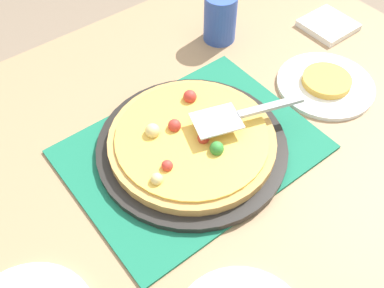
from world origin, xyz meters
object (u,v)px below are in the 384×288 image
object	(u,v)px
pizza_pan	(192,146)
plate_far_right	(325,85)
napkin_stack	(328,25)
pizza_server	(239,115)
cup_far	(220,18)
served_slice_right	(327,80)
pizza	(192,140)

from	to	relation	value
pizza_pan	plate_far_right	size ratio (longest dim) A/B	1.73
plate_far_right	napkin_stack	size ratio (longest dim) A/B	1.83
pizza_pan	pizza_server	distance (m)	0.11
plate_far_right	napkin_stack	distance (m)	0.23
napkin_stack	plate_far_right	bearing A→B (deg)	-140.58
pizza_pan	cup_far	world-z (taller)	cup_far
served_slice_right	pizza_server	bearing A→B (deg)	178.25
served_slice_right	pizza_server	xyz separation A→B (m)	(-0.26, 0.01, 0.05)
served_slice_right	cup_far	world-z (taller)	cup_far
pizza	cup_far	xyz separation A→B (m)	(0.28, 0.25, 0.03)
pizza	cup_far	distance (m)	0.37
napkin_stack	cup_far	bearing A→B (deg)	150.83
cup_far	served_slice_right	bearing A→B (deg)	-75.21
pizza_pan	cup_far	size ratio (longest dim) A/B	3.17
pizza_server	napkin_stack	xyz separation A→B (m)	(0.44, 0.14, -0.06)
pizza_pan	cup_far	xyz separation A→B (m)	(0.28, 0.25, 0.05)
plate_far_right	cup_far	world-z (taller)	cup_far
served_slice_right	napkin_stack	world-z (taller)	served_slice_right
pizza_pan	served_slice_right	distance (m)	0.36
pizza	pizza_server	xyz separation A→B (m)	(0.09, -0.03, 0.04)
pizza_pan	pizza	size ratio (longest dim) A/B	1.15
served_slice_right	napkin_stack	size ratio (longest dim) A/B	0.92
pizza_pan	served_slice_right	size ratio (longest dim) A/B	3.45
pizza_pan	napkin_stack	world-z (taller)	pizza_pan
cup_far	pizza_server	bearing A→B (deg)	-123.94
plate_far_right	napkin_stack	bearing A→B (deg)	39.42
served_slice_right	napkin_stack	bearing A→B (deg)	39.42
pizza_pan	pizza_server	bearing A→B (deg)	-18.57
pizza	cup_far	world-z (taller)	cup_far
pizza_pan	pizza_server	xyz separation A→B (m)	(0.09, -0.03, 0.06)
plate_far_right	pizza_server	bearing A→B (deg)	178.25
cup_far	napkin_stack	xyz separation A→B (m)	(0.25, -0.14, -0.05)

